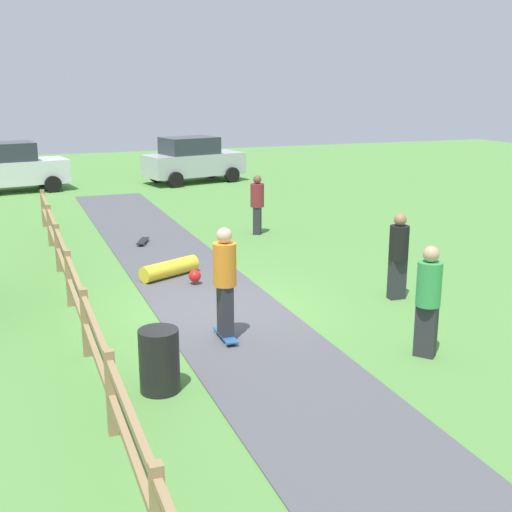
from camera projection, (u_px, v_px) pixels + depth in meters
name	position (u px, v px, depth m)	size (l,w,h in m)	color
ground_plane	(220.00, 311.00, 12.50)	(60.00, 60.00, 0.00)	#568E42
asphalt_path	(220.00, 310.00, 12.50)	(2.40, 28.00, 0.02)	#515156
wooden_fence	(76.00, 292.00, 11.44)	(0.12, 18.12, 1.10)	#997A51
trash_bin	(159.00, 360.00, 9.15)	(0.56, 0.56, 0.90)	black
skater_riding	(225.00, 278.00, 10.79)	(0.38, 0.80, 1.90)	#265999
skater_fallen	(172.00, 269.00, 14.51)	(1.43, 1.35, 0.36)	yellow
skateboard_loose	(143.00, 241.00, 17.58)	(0.48, 0.82, 0.08)	black
bystander_green	(428.00, 296.00, 10.19)	(0.54, 0.54, 1.78)	#2D2D33
bystander_black	(398.00, 252.00, 12.96)	(0.39, 0.39, 1.72)	#2D2D33
bystander_maroon	(257.00, 202.00, 18.57)	(0.52, 0.52, 1.66)	#2D2D33
parked_car_white	(9.00, 167.00, 25.70)	(4.42, 2.52, 1.92)	silver
parked_car_silver	(193.00, 160.00, 28.20)	(4.48, 2.71, 1.92)	#B7B7BC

